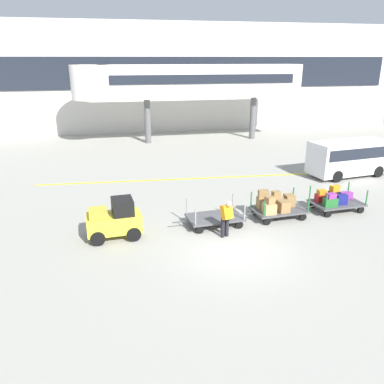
% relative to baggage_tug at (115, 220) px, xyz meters
% --- Properties ---
extents(ground_plane, '(120.00, 120.00, 0.00)m').
position_rel_baggage_tug_xyz_m(ground_plane, '(4.24, -2.04, -0.75)').
color(ground_plane, '#9E9B91').
extents(apron_lead_line, '(18.83, 1.40, 0.01)m').
position_rel_baggage_tug_xyz_m(apron_lead_line, '(5.13, 7.10, -0.75)').
color(apron_lead_line, yellow).
rests_on(apron_lead_line, ground_plane).
extents(terminal_building, '(49.41, 2.51, 9.90)m').
position_rel_baggage_tug_xyz_m(terminal_building, '(4.24, 23.94, 4.20)').
color(terminal_building, beige).
rests_on(terminal_building, ground_plane).
extents(jet_bridge, '(18.73, 3.00, 6.25)m').
position_rel_baggage_tug_xyz_m(jet_bridge, '(5.97, 17.95, 4.15)').
color(jet_bridge, silver).
rests_on(jet_bridge, ground_plane).
extents(baggage_tug, '(2.18, 1.37, 1.58)m').
position_rel_baggage_tug_xyz_m(baggage_tug, '(0.00, 0.00, 0.00)').
color(baggage_tug, gold).
rests_on(baggage_tug, ground_plane).
extents(baggage_cart_lead, '(3.05, 1.58, 1.10)m').
position_rel_baggage_tug_xyz_m(baggage_cart_lead, '(4.14, 0.33, -0.41)').
color(baggage_cart_lead, '#4C4C4F').
rests_on(baggage_cart_lead, ground_plane).
extents(baggage_cart_middle, '(3.05, 1.58, 1.25)m').
position_rel_baggage_tug_xyz_m(baggage_cart_middle, '(7.00, 0.59, -0.16)').
color(baggage_cart_middle, '#4C4C4F').
rests_on(baggage_cart_middle, ground_plane).
extents(baggage_cart_tail, '(3.05, 1.58, 1.12)m').
position_rel_baggage_tug_xyz_m(baggage_cart_tail, '(10.01, 0.83, -0.22)').
color(baggage_cart_tail, '#4C4C4F').
rests_on(baggage_cart_tail, ground_plane).
extents(baggage_handler, '(0.52, 0.53, 1.56)m').
position_rel_baggage_tug_xyz_m(baggage_handler, '(4.27, -0.88, 0.11)').
color(baggage_handler, black).
rests_on(baggage_handler, ground_plane).
extents(shuttle_van, '(5.02, 2.55, 2.10)m').
position_rel_baggage_tug_xyz_m(shuttle_van, '(13.91, 5.87, 0.48)').
color(shuttle_van, silver).
rests_on(shuttle_van, ground_plane).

